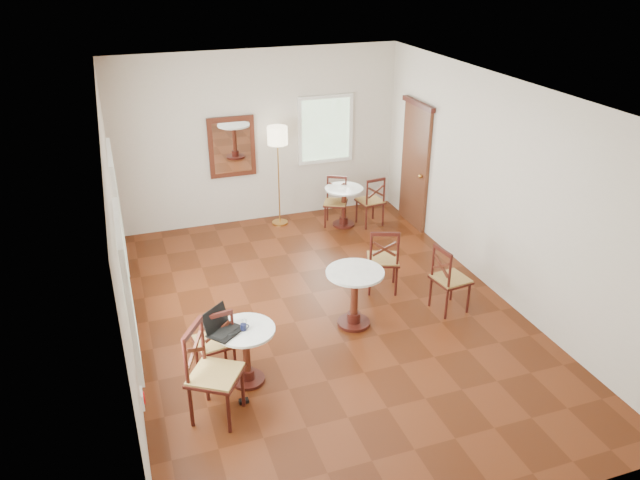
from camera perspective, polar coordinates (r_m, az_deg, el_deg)
The scene contains 17 objects.
ground at distance 8.33m, azimuth 0.68°, elevation -7.06°, with size 7.00×7.00×0.00m, color #57230E.
room_shell at distance 7.70m, azimuth -0.36°, elevation 5.82°, with size 5.02×7.02×3.01m.
cafe_table_near at distance 7.01m, azimuth -6.87°, elevation -10.02°, with size 0.67×0.67×0.71m.
cafe_table_mid at distance 7.92m, azimuth 3.22°, elevation -4.83°, with size 0.75×0.75×0.79m.
cafe_table_back at distance 10.79m, azimuth 2.22°, elevation 3.51°, with size 0.67×0.67×0.71m.
chair_near_a at distance 7.14m, azimuth -9.74°, elevation -9.29°, with size 0.48×0.48×0.92m.
chair_near_b at distance 6.54m, azimuth -9.94°, elevation -12.13°, with size 0.69×0.69×1.09m.
chair_mid_a at distance 8.74m, azimuth 5.87°, elevation -1.80°, with size 0.59×0.59×0.99m.
chair_mid_b at distance 8.41m, azimuth 11.92°, elevation -3.56°, with size 0.49×0.49×0.96m.
chair_back_a at distance 10.84m, azimuth 4.74°, elevation 3.64°, with size 0.47×0.47×0.91m.
chair_back_b at distance 10.83m, azimuth 1.46°, elevation 3.57°, with size 0.53×0.53×0.86m.
floor_lamp at distance 10.52m, azimuth -3.96°, elevation 9.03°, with size 0.34×0.34×1.77m.
laptop at distance 6.82m, azimuth -9.16°, elevation -7.91°, with size 0.48×0.47×0.26m.
mouse at distance 6.75m, azimuth -8.11°, elevation -8.65°, with size 0.11×0.07×0.04m, color black.
navy_mug at distance 6.82m, azimuth -7.10°, elevation -8.01°, with size 0.10×0.07×0.08m.
water_glass at distance 6.84m, azimuth -7.02°, elevation -7.76°, with size 0.06×0.06×0.10m, color white.
power_adapter at distance 6.97m, azimuth -7.09°, elevation -14.61°, with size 0.10×0.06×0.04m, color black.
Camera 1 is at (-2.38, -6.59, 4.51)m, focal length 34.48 mm.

